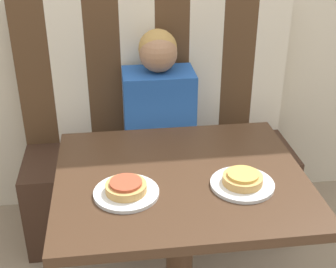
# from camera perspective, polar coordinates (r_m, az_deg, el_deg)

# --- Properties ---
(booth_seat) EXTENTS (1.31, 0.46, 0.44)m
(booth_seat) POSITION_cam_1_polar(r_m,az_deg,el_deg) (2.42, -1.03, -6.52)
(booth_seat) COLOR #382319
(booth_seat) RESTS_ON ground_plane
(booth_backrest) EXTENTS (1.31, 0.10, 0.71)m
(booth_backrest) POSITION_cam_1_polar(r_m,az_deg,el_deg) (2.32, -1.67, 8.02)
(booth_backrest) COLOR #4C331E
(booth_backrest) RESTS_ON booth_seat
(dining_table) EXTENTS (0.85, 0.72, 0.72)m
(dining_table) POSITION_cam_1_polar(r_m,az_deg,el_deg) (1.65, 1.51, -8.05)
(dining_table) COLOR #422B1C
(dining_table) RESTS_ON ground_plane
(person) EXTENTS (0.33, 0.21, 0.59)m
(person) POSITION_cam_1_polar(r_m,az_deg,el_deg) (2.18, -1.15, 4.59)
(person) COLOR #2356B2
(person) RESTS_ON booth_seat
(plate_left) EXTENTS (0.21, 0.21, 0.01)m
(plate_left) POSITION_cam_1_polar(r_m,az_deg,el_deg) (1.50, -5.10, -7.15)
(plate_left) COLOR white
(plate_left) RESTS_ON dining_table
(plate_right) EXTENTS (0.21, 0.21, 0.01)m
(plate_right) POSITION_cam_1_polar(r_m,az_deg,el_deg) (1.55, 9.03, -6.06)
(plate_right) COLOR white
(plate_right) RESTS_ON dining_table
(pizza_left) EXTENTS (0.13, 0.13, 0.04)m
(pizza_left) POSITION_cam_1_polar(r_m,az_deg,el_deg) (1.49, -5.14, -6.43)
(pizza_left) COLOR tan
(pizza_left) RESTS_ON plate_left
(pizza_right) EXTENTS (0.13, 0.13, 0.04)m
(pizza_right) POSITION_cam_1_polar(r_m,az_deg,el_deg) (1.54, 9.09, -5.36)
(pizza_right) COLOR tan
(pizza_right) RESTS_ON plate_right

